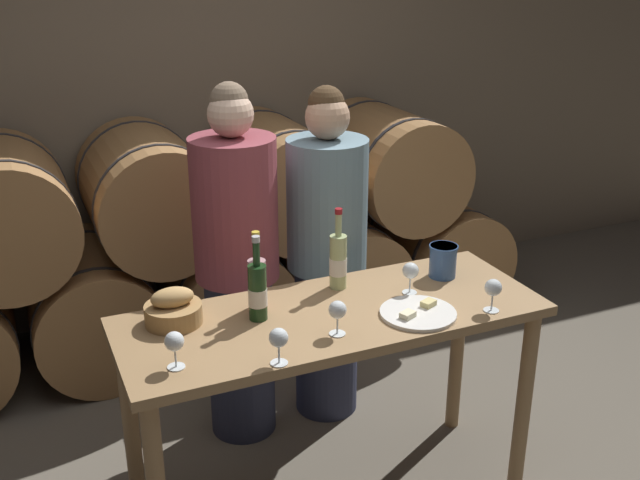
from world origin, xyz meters
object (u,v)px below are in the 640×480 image
object	(u,v)px
person_right	(327,258)
wine_glass_left	(279,339)
wine_glass_center	(338,311)
wine_glass_right	(410,272)
wine_bottle_rose	(257,284)
blue_crock	(443,260)
tasting_table	(333,343)
wine_glass_far_left	(174,343)
bread_basket	(173,310)
wine_bottle_white	(338,261)
wine_glass_far_right	(493,289)
cheese_plate	(418,313)
person_left	(237,268)
wine_bottle_red	(258,291)

from	to	relation	value
person_right	wine_glass_left	bearing A→B (deg)	-122.66
wine_glass_center	wine_glass_right	distance (m)	0.45
wine_bottle_rose	blue_crock	xyz separation A→B (m)	(0.81, -0.02, -0.03)
tasting_table	wine_glass_far_left	xyz separation A→B (m)	(-0.64, -0.16, 0.23)
blue_crock	bread_basket	distance (m)	1.13
wine_bottle_white	wine_glass_far_right	world-z (taller)	wine_bottle_white
bread_basket	wine_glass_far_left	world-z (taller)	bread_basket
wine_bottle_white	wine_glass_center	world-z (taller)	wine_bottle_white
wine_bottle_white	cheese_plate	distance (m)	0.40
person_left	wine_bottle_red	bearing A→B (deg)	-99.98
wine_bottle_rose	bread_basket	world-z (taller)	wine_bottle_rose
tasting_table	wine_glass_far_left	distance (m)	0.70
wine_bottle_red	bread_basket	bearing A→B (deg)	162.71
person_left	wine_glass_far_right	bearing A→B (deg)	-50.17
wine_glass_right	person_right	bearing A→B (deg)	98.02
wine_bottle_white	cheese_plate	xyz separation A→B (m)	(0.17, -0.34, -0.11)
cheese_plate	bread_basket	bearing A→B (deg)	160.38
person_right	blue_crock	bearing A→B (deg)	-60.87
wine_bottle_red	wine_glass_right	distance (m)	0.63
wine_bottle_rose	wine_bottle_white	bearing A→B (deg)	8.28
blue_crock	wine_glass_far_right	world-z (taller)	blue_crock
blue_crock	wine_glass_right	distance (m)	0.23
wine_bottle_rose	wine_glass_left	bearing A→B (deg)	-99.64
cheese_plate	wine_glass_far_left	distance (m)	0.93
wine_bottle_white	blue_crock	world-z (taller)	wine_bottle_white
wine_bottle_white	wine_glass_far_left	distance (m)	0.83
tasting_table	wine_glass_right	xyz separation A→B (m)	(0.35, 0.03, 0.23)
wine_bottle_rose	cheese_plate	bearing A→B (deg)	-28.50
cheese_plate	wine_glass_far_right	size ratio (longest dim) A/B	2.22
wine_glass_far_left	wine_glass_far_right	xyz separation A→B (m)	(1.20, -0.08, 0.00)
cheese_plate	wine_glass_center	distance (m)	0.35
wine_bottle_rose	wine_glass_center	bearing A→B (deg)	-57.69
tasting_table	cheese_plate	bearing A→B (deg)	-28.10
wine_bottle_red	wine_glass_left	size ratio (longest dim) A/B	2.52
wine_glass_far_left	wine_bottle_white	bearing A→B (deg)	24.94
wine_glass_left	wine_glass_center	distance (m)	0.28
tasting_table	wine_glass_far_right	bearing A→B (deg)	-22.91
blue_crock	wine_bottle_red	bearing A→B (deg)	-176.40
bread_basket	cheese_plate	size ratio (longest dim) A/B	0.73
person_left	cheese_plate	distance (m)	0.92
tasting_table	bread_basket	distance (m)	0.62
person_left	wine_glass_right	distance (m)	0.82
bread_basket	wine_bottle_white	bearing A→B (deg)	3.17
wine_glass_left	wine_glass_far_right	world-z (taller)	same
wine_bottle_white	wine_glass_left	world-z (taller)	wine_bottle_white
bread_basket	wine_bottle_rose	bearing A→B (deg)	-2.64
wine_glass_left	wine_glass_center	world-z (taller)	same
tasting_table	blue_crock	xyz separation A→B (m)	(0.56, 0.11, 0.21)
cheese_plate	blue_crock	bearing A→B (deg)	44.10
wine_glass_left	wine_glass_right	size ratio (longest dim) A/B	1.00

